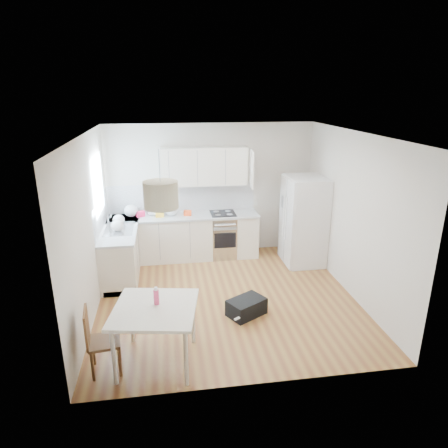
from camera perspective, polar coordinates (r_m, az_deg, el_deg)
name	(u,v)px	position (r m, az deg, el deg)	size (l,w,h in m)	color
floor	(227,298)	(6.82, 0.42, -10.47)	(4.20, 4.20, 0.00)	brown
ceiling	(227,134)	(5.99, 0.48, 12.73)	(4.20, 4.20, 0.00)	white
wall_back	(211,190)	(8.27, -1.85, 4.89)	(4.20, 4.20, 0.00)	beige
wall_left	(89,228)	(6.31, -18.74, -0.55)	(4.20, 4.20, 0.00)	beige
wall_right	(353,215)	(6.91, 17.92, 1.17)	(4.20, 4.20, 0.00)	beige
window_glassblock	(98,185)	(7.29, -17.53, 5.37)	(0.02, 1.00, 1.00)	#BFE0F9
cabinets_back	(184,238)	(8.21, -5.69, -1.96)	(3.00, 0.60, 0.88)	silver
cabinets_left	(122,252)	(7.69, -14.42, -3.94)	(0.60, 1.80, 0.88)	silver
counter_back	(184,216)	(8.06, -5.80, 1.10)	(3.02, 0.64, 0.04)	#B7BABC
counter_left	(120,229)	(7.53, -14.70, -0.70)	(0.64, 1.82, 0.04)	#B7BABC
backsplash_back	(182,198)	(8.26, -5.98, 3.76)	(3.00, 0.01, 0.58)	silver
backsplash_left	(101,214)	(7.48, -17.13, 1.43)	(0.01, 1.80, 0.58)	silver
upper_cabinets	(204,166)	(7.99, -2.83, 8.24)	(1.70, 0.32, 0.75)	silver
range_oven	(223,236)	(8.28, -0.16, -1.67)	(0.50, 0.61, 0.88)	#B6B8BB
sink	(119,229)	(7.48, -14.74, -0.72)	(0.50, 0.80, 0.16)	#B6B8BB
refrigerator	(304,221)	(8.00, 11.41, 0.48)	(0.84, 0.87, 1.74)	white
dining_table	(155,314)	(5.10, -9.83, -12.51)	(1.16, 1.16, 0.79)	beige
dining_chair	(104,340)	(5.24, -16.72, -15.59)	(0.37, 0.37, 0.87)	#4D2C17
drink_bottle	(156,296)	(5.07, -9.65, -10.07)	(0.07, 0.07, 0.23)	#E84072
gym_bag	(246,307)	(6.31, 3.22, -11.75)	(0.56, 0.37, 0.26)	black
pendant_lamp	(161,195)	(4.62, -9.01, 4.14)	(0.40, 0.40, 0.31)	beige
grocery_bag_a	(131,211)	(8.10, -13.16, 1.84)	(0.27, 0.23, 0.25)	white
grocery_bag_b	(153,211)	(8.07, -10.05, 1.88)	(0.24, 0.20, 0.22)	white
grocery_bag_c	(171,211)	(8.02, -7.53, 1.90)	(0.24, 0.20, 0.21)	white
grocery_bag_d	(119,220)	(7.69, -14.81, 0.61)	(0.21, 0.18, 0.19)	white
grocery_bag_e	(117,226)	(7.34, -15.02, -0.25)	(0.23, 0.19, 0.20)	white
snack_orange	(188,213)	(8.03, -5.22, 1.59)	(0.15, 0.09, 0.10)	red
snack_yellow	(160,214)	(8.00, -9.18, 1.38)	(0.16, 0.10, 0.11)	yellow
snack_red	(140,214)	(8.08, -11.86, 1.41)	(0.16, 0.10, 0.11)	#CB1942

